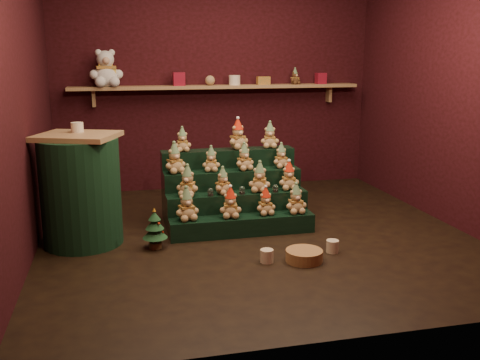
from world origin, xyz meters
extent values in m
plane|color=black|center=(0.00, 0.00, 0.00)|extent=(4.00, 4.00, 0.00)
cube|color=black|center=(0.00, 2.05, 1.40)|extent=(4.00, 0.10, 2.80)
cube|color=black|center=(0.00, -2.05, 1.40)|extent=(4.00, 0.10, 2.80)
cube|color=black|center=(-2.05, 0.00, 1.40)|extent=(0.10, 4.00, 2.80)
cube|color=black|center=(2.05, 0.00, 1.40)|extent=(0.10, 4.00, 2.80)
cube|color=#A37D51|center=(0.00, 1.87, 1.30)|extent=(3.60, 0.26, 0.04)
cube|color=#A37D51|center=(-1.50, 1.94, 1.18)|extent=(0.04, 0.12, 0.20)
cube|color=#A37D51|center=(1.50, 1.94, 1.18)|extent=(0.04, 0.12, 0.20)
cube|color=black|center=(-0.13, 0.04, 0.09)|extent=(1.40, 0.22, 0.18)
cube|color=black|center=(-0.13, 0.26, 0.18)|extent=(1.40, 0.22, 0.36)
cube|color=black|center=(-0.13, 0.48, 0.27)|extent=(1.40, 0.22, 0.54)
cube|color=black|center=(-0.13, 0.70, 0.36)|extent=(1.40, 0.22, 0.72)
cylinder|color=black|center=(-0.40, 0.20, 0.37)|extent=(0.05, 0.05, 0.02)
sphere|color=white|center=(-0.40, 0.20, 0.41)|extent=(0.06, 0.06, 0.06)
cylinder|color=black|center=(-0.09, 0.20, 0.37)|extent=(0.06, 0.06, 0.02)
sphere|color=white|center=(-0.09, 0.20, 0.41)|extent=(0.06, 0.06, 0.06)
cylinder|color=black|center=(0.25, 0.20, 0.37)|extent=(0.05, 0.05, 0.02)
sphere|color=white|center=(0.25, 0.20, 0.41)|extent=(0.06, 0.06, 0.06)
cube|color=#A37D51|center=(-1.60, 0.13, 0.99)|extent=(0.82, 0.75, 0.04)
cylinder|color=black|center=(-1.60, 0.13, 0.48)|extent=(0.71, 0.71, 0.97)
cylinder|color=beige|center=(-1.60, 0.23, 1.06)|extent=(0.11, 0.11, 0.09)
cylinder|color=#49331A|center=(-0.97, -0.15, 0.03)|extent=(0.11, 0.11, 0.06)
cone|color=#14371D|center=(-0.97, -0.15, 0.16)|extent=(0.22, 0.22, 0.11)
cone|color=#14371D|center=(-0.97, -0.15, 0.23)|extent=(0.17, 0.17, 0.10)
cone|color=#14371D|center=(-0.97, -0.15, 0.31)|extent=(0.11, 0.11, 0.08)
cone|color=gold|center=(-0.97, -0.15, 0.36)|extent=(0.03, 0.03, 0.03)
cylinder|color=beige|center=(-0.09, -0.70, 0.06)|extent=(0.11, 0.11, 0.11)
cylinder|color=beige|center=(0.53, -0.61, 0.05)|extent=(0.11, 0.11, 0.11)
cylinder|color=#9B683E|center=(0.22, -0.75, 0.05)|extent=(0.41, 0.41, 0.10)
cube|color=maroon|center=(-0.49, 1.85, 1.40)|extent=(0.14, 0.14, 0.16)
cylinder|color=beige|center=(0.21, 1.85, 1.38)|extent=(0.14, 0.14, 0.12)
cube|color=maroon|center=(1.34, 1.85, 1.39)|extent=(0.12, 0.12, 0.14)
sphere|color=tan|center=(-0.10, 1.85, 1.38)|extent=(0.12, 0.12, 0.12)
cube|color=orange|center=(0.58, 1.85, 1.37)|extent=(0.16, 0.10, 0.10)
camera|label=1|loc=(-1.26, -4.72, 1.69)|focal=40.00mm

